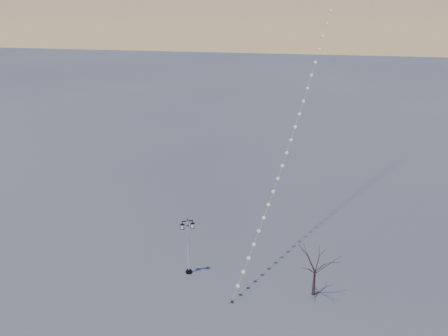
# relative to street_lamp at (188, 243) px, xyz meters

# --- Properties ---
(ground) EXTENTS (300.00, 300.00, 0.00)m
(ground) POSITION_rel_street_lamp_xyz_m (2.36, -2.25, -2.54)
(ground) COLOR #4D504E
(ground) RESTS_ON ground
(street_lamp) EXTENTS (1.10, 0.72, 4.59)m
(street_lamp) POSITION_rel_street_lamp_xyz_m (0.00, 0.00, 0.00)
(street_lamp) COLOR black
(street_lamp) RESTS_ON ground
(bare_tree) EXTENTS (2.30, 2.30, 3.81)m
(bare_tree) POSITION_rel_street_lamp_xyz_m (9.45, -1.07, 0.10)
(bare_tree) COLOR #3C2A21
(bare_tree) RESTS_ON ground
(kite_train) EXTENTS (9.45, 29.76, 34.06)m
(kite_train) POSITION_rel_street_lamp_xyz_m (8.35, 11.49, 14.37)
(kite_train) COLOR #34261A
(kite_train) RESTS_ON ground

